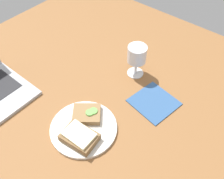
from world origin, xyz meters
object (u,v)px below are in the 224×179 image
wine_glass (137,56)px  sandwich_with_cheese (79,137)px  plate (84,128)px  sandwich_with_cucumber (87,114)px  napkin (154,102)px

wine_glass → sandwich_with_cheese: bearing=-172.5°
plate → sandwich_with_cucumber: bearing=28.7°
napkin → plate: bearing=154.3°
sandwich_with_cucumber → wine_glass: 29.53cm
plate → sandwich_with_cucumber: sandwich_with_cucumber is taller
sandwich_with_cheese → napkin: size_ratio=0.81×
wine_glass → napkin: size_ratio=0.90×
sandwich_with_cheese → sandwich_with_cucumber: size_ratio=0.98×
sandwich_with_cheese → wine_glass: 37.78cm
wine_glass → napkin: wine_glass is taller
sandwich_with_cheese → napkin: bearing=-18.3°
plate → napkin: plate is taller
plate → sandwich_with_cheese: size_ratio=1.87×
plate → sandwich_with_cheese: (-4.10, -2.33, 2.22)cm
wine_glass → sandwich_with_cucumber: bearing=-179.5°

